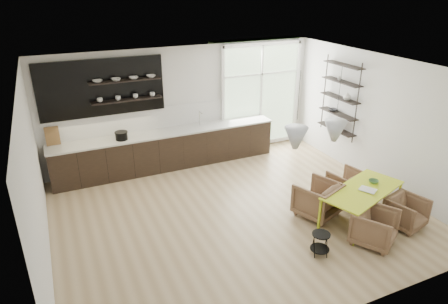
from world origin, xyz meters
TOP-DOWN VIEW (x-y plane):
  - room at (0.58, 1.10)m, footprint 7.02×6.01m
  - kitchen_run at (-0.70, 2.69)m, footprint 5.54×0.69m
  - right_shelving at (3.36, 1.17)m, footprint 0.26×1.22m
  - dining_table at (2.10, -1.20)m, footprint 1.96×1.35m
  - armchair_back_left at (1.42, -0.71)m, footprint 0.98×0.99m
  - armchair_back_right at (2.43, -0.38)m, footprint 0.76×0.77m
  - armchair_front_left at (1.78, -1.90)m, footprint 0.97×0.97m
  - armchair_front_right at (2.71, -1.75)m, footprint 0.78×0.80m
  - wire_stool at (0.71, -1.78)m, footprint 0.33×0.33m
  - table_book at (2.05, -1.32)m, footprint 0.34×0.37m
  - table_bowl at (2.48, -1.07)m, footprint 0.19×0.19m

SIDE VIEW (x-z plane):
  - wire_stool at x=0.71m, z-range 0.06..0.48m
  - armchair_front_right at x=2.71m, z-range 0.00..0.60m
  - armchair_back_right at x=2.43m, z-range 0.00..0.61m
  - armchair_front_left at x=1.78m, z-range 0.00..0.65m
  - armchair_back_left at x=1.42m, z-range 0.00..0.71m
  - kitchen_run at x=-0.70m, z-range -0.77..1.98m
  - dining_table at x=2.10m, z-range 0.28..0.94m
  - table_book at x=2.05m, z-range 0.65..0.68m
  - table_bowl at x=2.48m, z-range 0.65..0.71m
  - room at x=0.58m, z-range 0.00..2.92m
  - right_shelving at x=3.36m, z-range 0.70..2.60m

